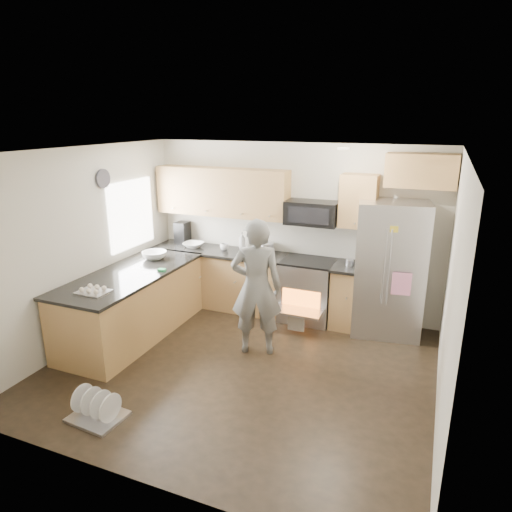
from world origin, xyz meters
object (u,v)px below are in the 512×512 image
at_px(person, 256,287).
at_px(dish_rack, 97,411).
at_px(stove_range, 308,276).
at_px(refrigerator, 389,269).

xyz_separation_m(person, dish_rack, (-0.97, -1.92, -0.80)).
bearing_deg(stove_range, person, -105.07).
xyz_separation_m(stove_range, dish_rack, (-1.30, -3.15, -0.59)).
bearing_deg(refrigerator, stove_range, 171.36).
height_order(refrigerator, dish_rack, refrigerator).
relative_size(refrigerator, person, 1.06).
relative_size(stove_range, refrigerator, 0.95).
relative_size(person, dish_rack, 3.16).
relative_size(stove_range, person, 1.01).
height_order(stove_range, dish_rack, stove_range).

